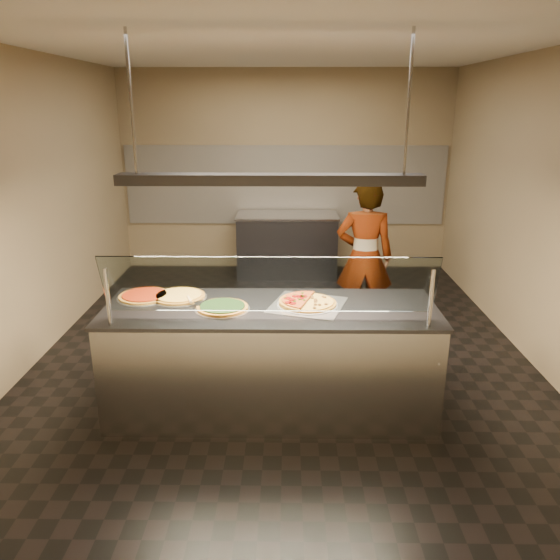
{
  "coord_description": "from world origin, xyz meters",
  "views": [
    {
      "loc": [
        0.03,
        -5.45,
        2.49
      ],
      "look_at": [
        -0.03,
        -0.9,
        1.02
      ],
      "focal_mm": 35.0,
      "sensor_mm": 36.0,
      "label": 1
    }
  ],
  "objects_px": {
    "half_pizza_pepperoni": "(294,301)",
    "worker": "(364,257)",
    "pizza_spatula": "(195,301)",
    "pizza_cheese": "(179,296)",
    "heat_lamp_housing": "(270,179)",
    "serving_counter": "(271,359)",
    "half_pizza_sausage": "(321,302)",
    "sneeze_guard": "(269,285)",
    "pizza_spinach": "(222,307)",
    "prep_table": "(287,245)",
    "pizza_tomato": "(145,295)",
    "perforated_tray": "(307,304)"
  },
  "relations": [
    {
      "from": "serving_counter",
      "to": "worker",
      "type": "height_order",
      "value": "worker"
    },
    {
      "from": "serving_counter",
      "to": "pizza_spatula",
      "type": "height_order",
      "value": "pizza_spatula"
    },
    {
      "from": "pizza_cheese",
      "to": "worker",
      "type": "xyz_separation_m",
      "value": [
        1.77,
        1.52,
        -0.08
      ]
    },
    {
      "from": "serving_counter",
      "to": "worker",
      "type": "bearing_deg",
      "value": 60.22
    },
    {
      "from": "pizza_spatula",
      "to": "pizza_cheese",
      "type": "bearing_deg",
      "value": 135.65
    },
    {
      "from": "pizza_spatula",
      "to": "worker",
      "type": "relative_size",
      "value": 0.14
    },
    {
      "from": "perforated_tray",
      "to": "pizza_spinach",
      "type": "xyz_separation_m",
      "value": [
        -0.68,
        -0.1,
        0.01
      ]
    },
    {
      "from": "worker",
      "to": "heat_lamp_housing",
      "type": "relative_size",
      "value": 0.75
    },
    {
      "from": "sneeze_guard",
      "to": "pizza_spinach",
      "type": "distance_m",
      "value": 0.55
    },
    {
      "from": "pizza_cheese",
      "to": "pizza_spatula",
      "type": "height_order",
      "value": "pizza_spatula"
    },
    {
      "from": "sneeze_guard",
      "to": "worker",
      "type": "height_order",
      "value": "worker"
    },
    {
      "from": "half_pizza_sausage",
      "to": "sneeze_guard",
      "type": "bearing_deg",
      "value": -136.76
    },
    {
      "from": "half_pizza_sausage",
      "to": "worker",
      "type": "relative_size",
      "value": 0.29
    },
    {
      "from": "worker",
      "to": "sneeze_guard",
      "type": "bearing_deg",
      "value": 68.3
    },
    {
      "from": "serving_counter",
      "to": "pizza_spatula",
      "type": "relative_size",
      "value": 11.32
    },
    {
      "from": "prep_table",
      "to": "heat_lamp_housing",
      "type": "height_order",
      "value": "heat_lamp_housing"
    },
    {
      "from": "serving_counter",
      "to": "pizza_cheese",
      "type": "distance_m",
      "value": 0.94
    },
    {
      "from": "serving_counter",
      "to": "sneeze_guard",
      "type": "bearing_deg",
      "value": -90.0
    },
    {
      "from": "perforated_tray",
      "to": "prep_table",
      "type": "height_order",
      "value": "perforated_tray"
    },
    {
      "from": "half_pizza_sausage",
      "to": "pizza_spatula",
      "type": "bearing_deg",
      "value": 179.38
    },
    {
      "from": "sneeze_guard",
      "to": "worker",
      "type": "relative_size",
      "value": 1.41
    },
    {
      "from": "pizza_cheese",
      "to": "prep_table",
      "type": "relative_size",
      "value": 0.31
    },
    {
      "from": "prep_table",
      "to": "half_pizza_sausage",
      "type": "bearing_deg",
      "value": -85.83
    },
    {
      "from": "half_pizza_pepperoni",
      "to": "prep_table",
      "type": "relative_size",
      "value": 0.34
    },
    {
      "from": "perforated_tray",
      "to": "pizza_spatula",
      "type": "relative_size",
      "value": 2.95
    },
    {
      "from": "pizza_spatula",
      "to": "heat_lamp_housing",
      "type": "distance_m",
      "value": 1.17
    },
    {
      "from": "half_pizza_pepperoni",
      "to": "serving_counter",
      "type": "bearing_deg",
      "value": -167.29
    },
    {
      "from": "half_pizza_pepperoni",
      "to": "pizza_spinach",
      "type": "bearing_deg",
      "value": -169.91
    },
    {
      "from": "serving_counter",
      "to": "worker",
      "type": "xyz_separation_m",
      "value": [
        0.99,
        1.73,
        0.4
      ]
    },
    {
      "from": "perforated_tray",
      "to": "half_pizza_pepperoni",
      "type": "relative_size",
      "value": 1.37
    },
    {
      "from": "sneeze_guard",
      "to": "heat_lamp_housing",
      "type": "distance_m",
      "value": 0.8
    },
    {
      "from": "sneeze_guard",
      "to": "pizza_tomato",
      "type": "relative_size",
      "value": 5.36
    },
    {
      "from": "half_pizza_sausage",
      "to": "pizza_tomato",
      "type": "distance_m",
      "value": 1.49
    },
    {
      "from": "serving_counter",
      "to": "worker",
      "type": "distance_m",
      "value": 2.04
    },
    {
      "from": "half_pizza_pepperoni",
      "to": "worker",
      "type": "relative_size",
      "value": 0.29
    },
    {
      "from": "half_pizza_pepperoni",
      "to": "worker",
      "type": "xyz_separation_m",
      "value": [
        0.81,
        1.69,
        -0.1
      ]
    },
    {
      "from": "half_pizza_pepperoni",
      "to": "half_pizza_sausage",
      "type": "relative_size",
      "value": 1.0
    },
    {
      "from": "half_pizza_sausage",
      "to": "prep_table",
      "type": "relative_size",
      "value": 0.34
    },
    {
      "from": "serving_counter",
      "to": "half_pizza_pepperoni",
      "type": "height_order",
      "value": "half_pizza_pepperoni"
    },
    {
      "from": "perforated_tray",
      "to": "half_pizza_pepperoni",
      "type": "height_order",
      "value": "half_pizza_pepperoni"
    },
    {
      "from": "sneeze_guard",
      "to": "prep_table",
      "type": "distance_m",
      "value": 4.29
    },
    {
      "from": "half_pizza_sausage",
      "to": "heat_lamp_housing",
      "type": "relative_size",
      "value": 0.22
    },
    {
      "from": "sneeze_guard",
      "to": "half_pizza_sausage",
      "type": "distance_m",
      "value": 0.62
    },
    {
      "from": "pizza_spinach",
      "to": "pizza_cheese",
      "type": "bearing_deg",
      "value": 145.85
    },
    {
      "from": "half_pizza_sausage",
      "to": "pizza_spinach",
      "type": "xyz_separation_m",
      "value": [
        -0.79,
        -0.1,
        -0.01
      ]
    },
    {
      "from": "prep_table",
      "to": "worker",
      "type": "xyz_separation_m",
      "value": [
        0.86,
        -2.14,
        0.4
      ]
    },
    {
      "from": "half_pizza_pepperoni",
      "to": "pizza_spatula",
      "type": "distance_m",
      "value": 0.8
    },
    {
      "from": "pizza_spinach",
      "to": "pizza_spatula",
      "type": "relative_size",
      "value": 1.85
    },
    {
      "from": "perforated_tray",
      "to": "half_pizza_sausage",
      "type": "bearing_deg",
      "value": 0.21
    },
    {
      "from": "sneeze_guard",
      "to": "perforated_tray",
      "type": "height_order",
      "value": "sneeze_guard"
    }
  ]
}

